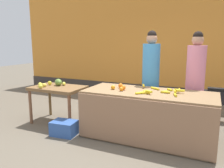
{
  "coord_description": "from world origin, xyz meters",
  "views": [
    {
      "loc": [
        1.42,
        -3.64,
        1.66
      ],
      "look_at": [
        -0.3,
        0.15,
        0.88
      ],
      "focal_mm": 35.82,
      "sensor_mm": 36.0,
      "label": 1
    }
  ],
  "objects_px": {
    "vendor_woman_blue_shirt": "(151,78)",
    "parked_motorcycle": "(223,103)",
    "produce_crate": "(64,128)",
    "produce_sack": "(109,104)",
    "vendor_woman_pink_shirt": "(195,81)"
  },
  "relations": [
    {
      "from": "vendor_woman_blue_shirt",
      "to": "parked_motorcycle",
      "type": "relative_size",
      "value": 1.18
    },
    {
      "from": "vendor_woman_blue_shirt",
      "to": "parked_motorcycle",
      "type": "bearing_deg",
      "value": 30.09
    },
    {
      "from": "parked_motorcycle",
      "to": "produce_crate",
      "type": "distance_m",
      "value": 3.32
    },
    {
      "from": "produce_crate",
      "to": "produce_sack",
      "type": "relative_size",
      "value": 0.76
    },
    {
      "from": "vendor_woman_blue_shirt",
      "to": "vendor_woman_pink_shirt",
      "type": "distance_m",
      "value": 0.84
    },
    {
      "from": "produce_crate",
      "to": "parked_motorcycle",
      "type": "bearing_deg",
      "value": 37.46
    },
    {
      "from": "vendor_woman_blue_shirt",
      "to": "produce_sack",
      "type": "bearing_deg",
      "value": 175.26
    },
    {
      "from": "produce_sack",
      "to": "parked_motorcycle",
      "type": "bearing_deg",
      "value": 16.95
    },
    {
      "from": "produce_crate",
      "to": "produce_sack",
      "type": "bearing_deg",
      "value": 77.79
    },
    {
      "from": "vendor_woman_pink_shirt",
      "to": "produce_sack",
      "type": "relative_size",
      "value": 3.19
    },
    {
      "from": "vendor_woman_pink_shirt",
      "to": "produce_sack",
      "type": "distance_m",
      "value": 1.92
    },
    {
      "from": "parked_motorcycle",
      "to": "produce_sack",
      "type": "distance_m",
      "value": 2.46
    },
    {
      "from": "vendor_woman_pink_shirt",
      "to": "produce_crate",
      "type": "xyz_separation_m",
      "value": [
        -2.09,
        -1.26,
        -0.81
      ]
    },
    {
      "from": "vendor_woman_blue_shirt",
      "to": "produce_crate",
      "type": "distance_m",
      "value": 1.93
    },
    {
      "from": "vendor_woman_blue_shirt",
      "to": "produce_crate",
      "type": "relative_size",
      "value": 4.29
    }
  ]
}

